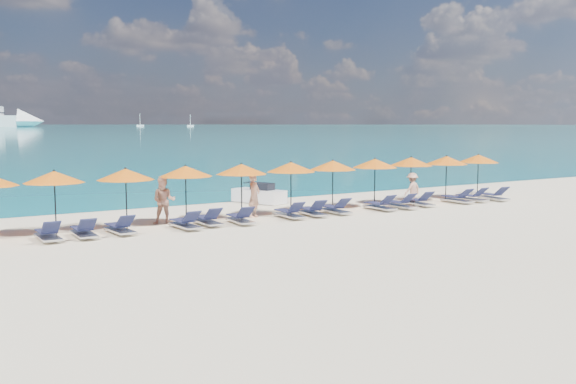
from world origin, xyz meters
TOP-DOWN VIEW (x-y plane):
  - ground at (0.00, 0.00)m, footprint 1400.00×1400.00m
  - sailboat_near at (206.90, 496.54)m, footprint 5.71×1.90m
  - sailboat_far at (168.99, 515.80)m, footprint 6.13×2.04m
  - jetski at (2.02, 8.92)m, footprint 1.89×2.92m
  - beachgoer_a at (-0.46, 4.91)m, footprint 0.79×0.71m
  - beachgoer_b at (-4.31, 5.06)m, footprint 1.03×0.88m
  - beachgoer_c at (7.77, 4.39)m, footprint 1.05×0.61m
  - umbrella_2 at (-8.32, 4.99)m, footprint 2.10×2.10m
  - umbrella_3 at (-5.86, 4.79)m, footprint 2.10×2.10m
  - umbrella_4 at (-3.42, 5.02)m, footprint 2.10×2.10m
  - umbrella_5 at (-1.07, 4.86)m, footprint 2.10×2.10m
  - umbrella_6 at (1.28, 4.83)m, footprint 2.10×2.10m
  - umbrella_7 at (3.49, 4.87)m, footprint 2.10×2.10m
  - umbrella_8 at (5.94, 4.94)m, footprint 2.10×2.10m
  - umbrella_9 at (8.31, 5.08)m, footprint 2.10×2.10m
  - umbrella_10 at (10.49, 4.89)m, footprint 2.10×2.10m
  - umbrella_11 at (12.96, 5.05)m, footprint 2.10×2.10m
  - lounger_3 at (-8.84, 3.80)m, footprint 0.63×1.70m
  - lounger_4 at (-7.68, 3.78)m, footprint 0.65×1.71m
  - lounger_5 at (-6.42, 3.83)m, footprint 0.74×1.74m
  - lounger_6 at (-4.06, 3.59)m, footprint 0.71×1.73m
  - lounger_7 at (-3.03, 3.90)m, footprint 0.62×1.70m
  - lounger_8 at (-1.79, 3.60)m, footprint 0.76×1.75m
  - lounger_9 at (0.56, 3.78)m, footprint 0.65×1.71m
  - lounger_10 at (1.71, 3.83)m, footprint 0.79×1.75m
  - lounger_11 at (2.90, 3.86)m, footprint 0.64×1.71m
  - lounger_12 at (5.27, 3.73)m, footprint 0.62×1.70m
  - lounger_13 at (6.38, 3.67)m, footprint 0.75×1.74m
  - lounger_14 at (7.73, 3.89)m, footprint 0.71×1.73m
  - lounger_15 at (10.12, 3.75)m, footprint 0.64×1.71m
  - lounger_16 at (11.14, 3.76)m, footprint 0.70×1.73m
  - lounger_17 at (12.46, 3.54)m, footprint 0.79×1.75m

SIDE VIEW (x-z plane):
  - ground at x=0.00m, z-range 0.00..0.00m
  - lounger_3 at x=-8.84m, z-range -0.09..0.56m
  - lounger_4 at x=-7.68m, z-range -0.09..0.56m
  - lounger_5 at x=-6.42m, z-range -0.09..0.56m
  - lounger_6 at x=-4.06m, z-range -0.09..0.56m
  - lounger_7 at x=-3.03m, z-range -0.09..0.56m
  - lounger_8 at x=-1.79m, z-range -0.09..0.56m
  - lounger_9 at x=0.56m, z-range -0.09..0.56m
  - lounger_10 at x=1.71m, z-range -0.09..0.56m
  - lounger_11 at x=2.90m, z-range -0.09..0.56m
  - lounger_12 at x=5.27m, z-range -0.09..0.56m
  - lounger_13 at x=6.38m, z-range -0.09..0.56m
  - lounger_14 at x=7.73m, z-range -0.09..0.56m
  - lounger_15 at x=10.12m, z-range -0.09..0.56m
  - lounger_16 at x=11.14m, z-range -0.09..0.56m
  - lounger_17 at x=12.46m, z-range -0.09..0.56m
  - jetski at x=2.02m, z-range -0.09..0.89m
  - beachgoer_c at x=7.77m, z-range 0.00..1.53m
  - beachgoer_a at x=-0.46m, z-range 0.00..1.81m
  - beachgoer_b at x=-4.31m, z-range 0.00..1.84m
  - sailboat_near at x=206.90m, z-range -4.16..6.31m
  - sailboat_far at x=168.99m, z-range -4.46..6.77m
  - umbrella_2 at x=-8.32m, z-range 0.88..3.16m
  - umbrella_3 at x=-5.86m, z-range 0.88..3.16m
  - umbrella_4 at x=-3.42m, z-range 0.88..3.16m
  - umbrella_5 at x=-1.07m, z-range 0.88..3.16m
  - umbrella_6 at x=1.28m, z-range 0.88..3.16m
  - umbrella_7 at x=3.49m, z-range 0.88..3.16m
  - umbrella_8 at x=5.94m, z-range 0.88..3.16m
  - umbrella_9 at x=8.31m, z-range 0.88..3.16m
  - umbrella_10 at x=10.49m, z-range 0.88..3.16m
  - umbrella_11 at x=12.96m, z-range 0.88..3.16m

